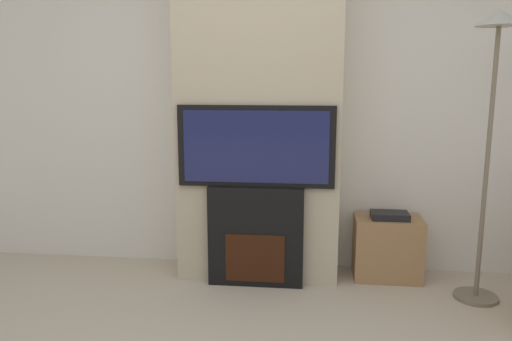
# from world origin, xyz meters

# --- Properties ---
(wall_back) EXTENTS (6.00, 0.06, 2.70)m
(wall_back) POSITION_xyz_m (0.00, 2.03, 1.35)
(wall_back) COLOR silver
(wall_back) RESTS_ON ground_plane
(chimney_breast) EXTENTS (1.18, 0.40, 2.70)m
(chimney_breast) POSITION_xyz_m (0.00, 1.80, 1.35)
(chimney_breast) COLOR #BCAD8E
(chimney_breast) RESTS_ON ground_plane
(fireplace) EXTENTS (0.68, 0.15, 0.73)m
(fireplace) POSITION_xyz_m (0.00, 1.60, 0.36)
(fireplace) COLOR black
(fireplace) RESTS_ON ground_plane
(television) EXTENTS (1.10, 0.07, 0.57)m
(television) POSITION_xyz_m (0.00, 1.59, 1.01)
(television) COLOR black
(television) RESTS_ON fireplace
(floor_lamp) EXTENTS (0.29, 0.29, 1.90)m
(floor_lamp) POSITION_xyz_m (1.52, 1.51, 1.40)
(floor_lamp) COLOR #726651
(floor_lamp) RESTS_ON ground_plane
(media_stand) EXTENTS (0.49, 0.31, 0.52)m
(media_stand) POSITION_xyz_m (0.96, 1.82, 0.24)
(media_stand) COLOR #997047
(media_stand) RESTS_ON ground_plane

